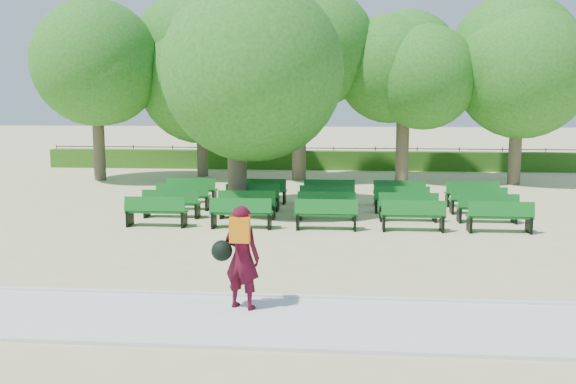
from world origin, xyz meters
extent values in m
plane|color=#C2BA81|center=(0.00, 0.00, 0.00)|extent=(120.00, 120.00, 0.00)
cube|color=silver|center=(0.00, -7.40, 0.03)|extent=(30.00, 2.20, 0.06)
cube|color=silver|center=(0.00, -6.25, 0.05)|extent=(30.00, 0.12, 0.10)
cube|color=#2D5C17|center=(0.00, 14.00, 0.45)|extent=(26.00, 0.70, 0.90)
cube|color=#105F1B|center=(1.03, 1.81, 0.41)|extent=(1.65, 0.50, 0.05)
cube|color=#105F1B|center=(1.03, 1.61, 0.64)|extent=(1.65, 0.17, 0.38)
cylinder|color=brown|center=(-1.69, 2.16, 1.63)|extent=(0.57, 0.57, 3.27)
ellipsoid|color=#2A701E|center=(-1.69, 2.16, 4.70)|extent=(5.22, 5.22, 4.70)
imported|color=#420919|center=(-0.09, -6.88, 0.90)|extent=(0.72, 0.60, 1.69)
cube|color=orange|center=(-0.09, -7.07, 1.39)|extent=(0.32, 0.16, 0.39)
sphere|color=black|center=(-0.40, -6.93, 1.02)|extent=(0.34, 0.34, 0.34)
camera|label=1|loc=(1.54, -16.79, 3.44)|focal=40.00mm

